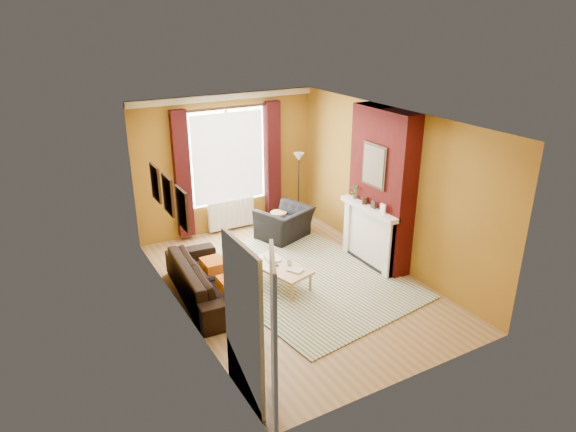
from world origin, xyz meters
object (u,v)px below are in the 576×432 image
object	(u,v)px
coffee_table	(279,268)
sofa	(208,279)
floor_lamp	(299,168)
wicker_stool	(279,221)
armchair	(284,223)

from	to	relation	value
coffee_table	sofa	bearing A→B (deg)	152.02
sofa	floor_lamp	bearing A→B (deg)	-51.09
coffee_table	wicker_stool	distance (m)	2.29
floor_lamp	armchair	bearing A→B (deg)	-137.94
sofa	floor_lamp	xyz separation A→B (m)	(2.88, 2.04, 0.89)
sofa	floor_lamp	world-z (taller)	floor_lamp
sofa	wicker_stool	distance (m)	2.86
armchair	floor_lamp	distance (m)	1.29
armchair	wicker_stool	bearing A→B (deg)	-120.35
wicker_stool	floor_lamp	distance (m)	1.21
coffee_table	floor_lamp	world-z (taller)	floor_lamp
wicker_stool	floor_lamp	size ratio (longest dim) A/B	0.28
sofa	coffee_table	distance (m)	1.19
floor_lamp	wicker_stool	bearing A→B (deg)	-156.93
wicker_stool	floor_lamp	bearing A→B (deg)	23.07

